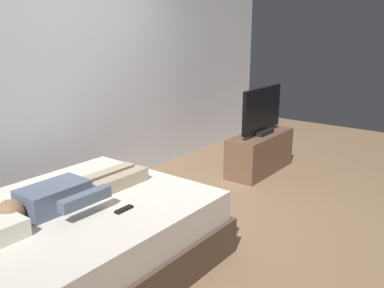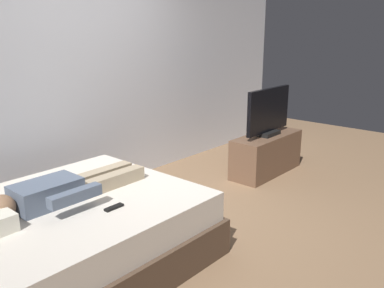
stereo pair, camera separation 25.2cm
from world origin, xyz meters
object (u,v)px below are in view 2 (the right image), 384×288
person (63,190)px  tv (268,113)px  remote (114,207)px  tv_stand (266,154)px  bed (68,236)px

person → tv: bearing=-1.0°
remote → tv: 2.74m
person → tv_stand: person is taller
tv → person: bearing=179.0°
tv_stand → bed: bearing=-180.0°
bed → tv_stand: bearing=0.0°
person → remote: person is taller
person → tv: 2.86m
bed → tv_stand: 2.89m
person → tv_stand: 2.88m
person → tv: tv is taller
bed → tv: 2.93m
bed → person: (0.03, 0.05, 0.36)m
bed → tv: bearing=0.0°
tv_stand → tv: tv is taller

